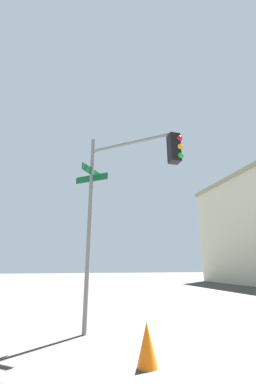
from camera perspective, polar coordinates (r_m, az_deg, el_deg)
name	(u,v)px	position (r m, az deg, el deg)	size (l,w,h in m)	color
traffic_signal_near	(127,182)	(6.61, -0.15, 2.46)	(2.16, 2.63, 5.45)	slate
traffic_cone	(147,344)	(4.91, 4.57, -32.48)	(0.36, 0.36, 0.69)	orange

